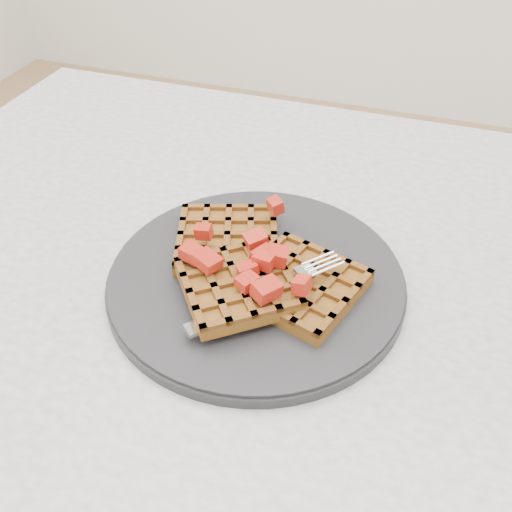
% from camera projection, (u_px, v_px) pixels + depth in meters
% --- Properties ---
extents(table, '(1.20, 0.80, 0.75)m').
position_uv_depth(table, '(323.00, 346.00, 0.69)').
color(table, silver).
rests_on(table, ground).
extents(plate, '(0.31, 0.31, 0.02)m').
position_uv_depth(plate, '(256.00, 279.00, 0.60)').
color(plate, black).
rests_on(plate, table).
extents(waffles, '(0.23, 0.22, 0.03)m').
position_uv_depth(waffles, '(255.00, 268.00, 0.58)').
color(waffles, brown).
rests_on(waffles, plate).
extents(strawberry_pile, '(0.15, 0.15, 0.02)m').
position_uv_depth(strawberry_pile, '(256.00, 245.00, 0.57)').
color(strawberry_pile, '#920E07').
rests_on(strawberry_pile, waffles).
extents(fork, '(0.14, 0.15, 0.02)m').
position_uv_depth(fork, '(277.00, 297.00, 0.56)').
color(fork, silver).
rests_on(fork, plate).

